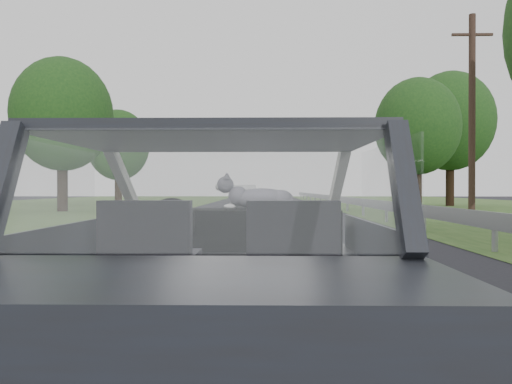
{
  "coord_description": "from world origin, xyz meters",
  "views": [
    {
      "loc": [
        0.25,
        -3.08,
        1.15
      ],
      "look_at": [
        0.18,
        0.55,
        1.13
      ],
      "focal_mm": 35.0,
      "sensor_mm": 36.0,
      "label": 1
    }
  ],
  "objects_px": {
    "highway_sign": "(405,186)",
    "utility_pole": "(472,116)",
    "subject_car": "(225,258)",
    "cat": "(262,197)",
    "other_car": "(243,197)"
  },
  "relations": [
    {
      "from": "cat",
      "to": "highway_sign",
      "type": "xyz_separation_m",
      "value": [
        6.46,
        19.19,
        0.16
      ]
    },
    {
      "from": "highway_sign",
      "to": "utility_pole",
      "type": "relative_size",
      "value": 0.31
    },
    {
      "from": "highway_sign",
      "to": "utility_pole",
      "type": "bearing_deg",
      "value": -39.08
    },
    {
      "from": "subject_car",
      "to": "cat",
      "type": "distance_m",
      "value": 0.76
    },
    {
      "from": "subject_car",
      "to": "highway_sign",
      "type": "distance_m",
      "value": 20.92
    },
    {
      "from": "other_car",
      "to": "utility_pole",
      "type": "xyz_separation_m",
      "value": [
        9.38,
        -8.41,
        3.33
      ]
    },
    {
      "from": "subject_car",
      "to": "highway_sign",
      "type": "relative_size",
      "value": 1.6
    },
    {
      "from": "subject_car",
      "to": "other_car",
      "type": "relative_size",
      "value": 0.97
    },
    {
      "from": "cat",
      "to": "highway_sign",
      "type": "height_order",
      "value": "highway_sign"
    },
    {
      "from": "cat",
      "to": "other_car",
      "type": "xyz_separation_m",
      "value": [
        -1.18,
        24.49,
        -0.41
      ]
    },
    {
      "from": "subject_car",
      "to": "highway_sign",
      "type": "bearing_deg",
      "value": 71.36
    },
    {
      "from": "cat",
      "to": "highway_sign",
      "type": "distance_m",
      "value": 20.25
    },
    {
      "from": "highway_sign",
      "to": "cat",
      "type": "bearing_deg",
      "value": -86.87
    },
    {
      "from": "cat",
      "to": "other_car",
      "type": "distance_m",
      "value": 24.52
    },
    {
      "from": "cat",
      "to": "highway_sign",
      "type": "bearing_deg",
      "value": 74.98
    }
  ]
}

